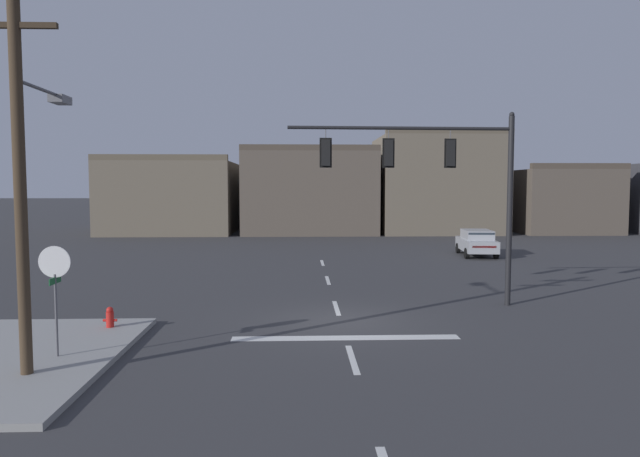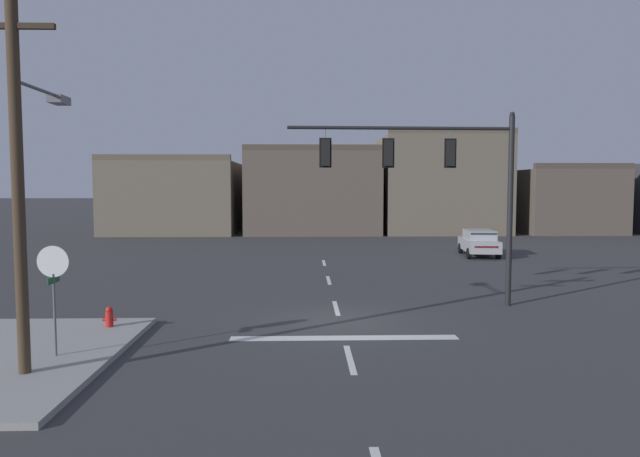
{
  "view_description": "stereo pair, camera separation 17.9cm",
  "coord_description": "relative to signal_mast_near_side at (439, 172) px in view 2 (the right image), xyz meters",
  "views": [
    {
      "loc": [
        -1.31,
        -17.87,
        4.24
      ],
      "look_at": [
        -0.53,
        3.13,
        2.71
      ],
      "focal_mm": 32.34,
      "sensor_mm": 36.0,
      "label": 1
    },
    {
      "loc": [
        -1.14,
        -17.87,
        4.24
      ],
      "look_at": [
        -0.53,
        3.13,
        2.71
      ],
      "focal_mm": 32.34,
      "sensor_mm": 36.0,
      "label": 2
    }
  ],
  "objects": [
    {
      "name": "signal_mast_near_side",
      "position": [
        0.0,
        0.0,
        0.0
      ],
      "size": [
        7.96,
        0.5,
        6.86
      ],
      "color": "black",
      "rests_on": "ground"
    },
    {
      "name": "car_lot_nearside",
      "position": [
        5.99,
        14.68,
        -3.91
      ],
      "size": [
        2.26,
        4.58,
        1.61
      ],
      "color": "#9EA0A5",
      "rests_on": "ground"
    },
    {
      "name": "building_row",
      "position": [
        5.66,
        34.43,
        -1.24
      ],
      "size": [
        59.17,
        13.26,
        9.24
      ],
      "color": "#665B4C",
      "rests_on": "ground"
    },
    {
      "name": "fire_hydrant",
      "position": [
        -10.43,
        -3.31,
        -4.44
      ],
      "size": [
        0.4,
        0.3,
        0.75
      ],
      "color": "red",
      "rests_on": "ground"
    },
    {
      "name": "stop_sign",
      "position": [
        -10.76,
        -6.19,
        -2.62
      ],
      "size": [
        0.76,
        0.64,
        2.83
      ],
      "color": "#56565B",
      "rests_on": "ground"
    },
    {
      "name": "stop_bar_paint",
      "position": [
        -3.6,
        -4.21,
        -4.76
      ],
      "size": [
        6.4,
        0.5,
        0.01
      ],
      "primitive_type": "cube",
      "color": "silver",
      "rests_on": "ground"
    },
    {
      "name": "lane_centreline",
      "position": [
        -3.6,
        -0.21,
        -4.76
      ],
      "size": [
        0.16,
        26.4,
        0.01
      ],
      "color": "silver",
      "rests_on": "ground"
    },
    {
      "name": "ground_plane",
      "position": [
        -3.6,
        -2.21,
        -4.77
      ],
      "size": [
        400.0,
        400.0,
        0.0
      ],
      "primitive_type": "plane",
      "color": "#353538"
    },
    {
      "name": "utility_pole",
      "position": [
        -10.89,
        -7.32,
        0.2
      ],
      "size": [
        2.2,
        2.7,
        9.02
      ],
      "color": "#423323",
      "rests_on": "ground"
    },
    {
      "name": "sidewalk_near_corner",
      "position": [
        -11.86,
        -6.21,
        -4.69
      ],
      "size": [
        5.0,
        8.0,
        0.15
      ],
      "primitive_type": "cube",
      "color": "gray",
      "rests_on": "ground"
    }
  ]
}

